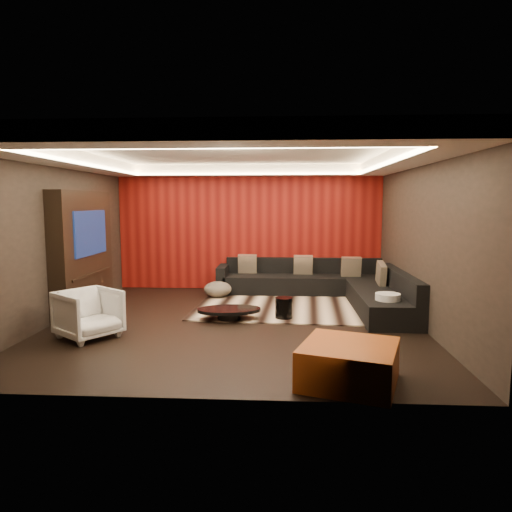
# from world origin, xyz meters

# --- Properties ---
(floor) EXTENTS (6.00, 6.00, 0.02)m
(floor) POSITION_xyz_m (0.00, 0.00, -0.01)
(floor) COLOR black
(floor) RESTS_ON ground
(ceiling) EXTENTS (6.00, 6.00, 0.02)m
(ceiling) POSITION_xyz_m (0.00, 0.00, 2.81)
(ceiling) COLOR silver
(ceiling) RESTS_ON ground
(wall_back) EXTENTS (6.00, 0.02, 2.80)m
(wall_back) POSITION_xyz_m (0.00, 3.01, 1.40)
(wall_back) COLOR black
(wall_back) RESTS_ON ground
(wall_left) EXTENTS (0.02, 6.00, 2.80)m
(wall_left) POSITION_xyz_m (-3.01, 0.00, 1.40)
(wall_left) COLOR black
(wall_left) RESTS_ON ground
(wall_right) EXTENTS (0.02, 6.00, 2.80)m
(wall_right) POSITION_xyz_m (3.01, 0.00, 1.40)
(wall_right) COLOR black
(wall_right) RESTS_ON ground
(red_feature_wall) EXTENTS (5.98, 0.05, 2.78)m
(red_feature_wall) POSITION_xyz_m (0.00, 2.97, 1.40)
(red_feature_wall) COLOR #6B0C0A
(red_feature_wall) RESTS_ON ground
(soffit_back) EXTENTS (6.00, 0.60, 0.22)m
(soffit_back) POSITION_xyz_m (0.00, 2.70, 2.69)
(soffit_back) COLOR silver
(soffit_back) RESTS_ON ground
(soffit_front) EXTENTS (6.00, 0.60, 0.22)m
(soffit_front) POSITION_xyz_m (0.00, -2.70, 2.69)
(soffit_front) COLOR silver
(soffit_front) RESTS_ON ground
(soffit_left) EXTENTS (0.60, 4.80, 0.22)m
(soffit_left) POSITION_xyz_m (-2.70, 0.00, 2.69)
(soffit_left) COLOR silver
(soffit_left) RESTS_ON ground
(soffit_right) EXTENTS (0.60, 4.80, 0.22)m
(soffit_right) POSITION_xyz_m (2.70, 0.00, 2.69)
(soffit_right) COLOR silver
(soffit_right) RESTS_ON ground
(cove_back) EXTENTS (4.80, 0.08, 0.04)m
(cove_back) POSITION_xyz_m (0.00, 2.36, 2.60)
(cove_back) COLOR #FFD899
(cove_back) RESTS_ON ground
(cove_front) EXTENTS (4.80, 0.08, 0.04)m
(cove_front) POSITION_xyz_m (0.00, -2.36, 2.60)
(cove_front) COLOR #FFD899
(cove_front) RESTS_ON ground
(cove_left) EXTENTS (0.08, 4.80, 0.04)m
(cove_left) POSITION_xyz_m (-2.36, 0.00, 2.60)
(cove_left) COLOR #FFD899
(cove_left) RESTS_ON ground
(cove_right) EXTENTS (0.08, 4.80, 0.04)m
(cove_right) POSITION_xyz_m (2.36, 0.00, 2.60)
(cove_right) COLOR #FFD899
(cove_right) RESTS_ON ground
(tv_surround) EXTENTS (0.30, 2.00, 2.20)m
(tv_surround) POSITION_xyz_m (-2.85, 0.60, 1.10)
(tv_surround) COLOR black
(tv_surround) RESTS_ON ground
(tv_screen) EXTENTS (0.04, 1.30, 0.80)m
(tv_screen) POSITION_xyz_m (-2.69, 0.60, 1.45)
(tv_screen) COLOR black
(tv_screen) RESTS_ON ground
(tv_shelf) EXTENTS (0.04, 1.60, 0.04)m
(tv_shelf) POSITION_xyz_m (-2.69, 0.60, 0.70)
(tv_shelf) COLOR black
(tv_shelf) RESTS_ON ground
(rug) EXTENTS (4.17, 3.23, 0.02)m
(rug) POSITION_xyz_m (1.16, 1.40, 0.01)
(rug) COLOR beige
(rug) RESTS_ON floor
(coffee_table) EXTENTS (1.24, 1.24, 0.18)m
(coffee_table) POSITION_xyz_m (-0.13, 0.15, 0.11)
(coffee_table) COLOR black
(coffee_table) RESTS_ON rug
(drum_stool) EXTENTS (0.36, 0.36, 0.35)m
(drum_stool) POSITION_xyz_m (0.80, 0.27, 0.20)
(drum_stool) COLOR black
(drum_stool) RESTS_ON rug
(striped_pouf) EXTENTS (0.67, 0.67, 0.32)m
(striped_pouf) POSITION_xyz_m (-0.59, 1.97, 0.18)
(striped_pouf) COLOR #C0AF95
(striped_pouf) RESTS_ON rug
(white_side_table) EXTENTS (0.51, 0.51, 0.51)m
(white_side_table) POSITION_xyz_m (2.50, 0.04, 0.26)
(white_side_table) COLOR silver
(white_side_table) RESTS_ON floor
(orange_ottoman) EXTENTS (1.26, 1.26, 0.44)m
(orange_ottoman) POSITION_xyz_m (1.51, -2.50, 0.22)
(orange_ottoman) COLOR #A74115
(orange_ottoman) RESTS_ON floor
(armchair) EXTENTS (1.10, 1.09, 0.72)m
(armchair) POSITION_xyz_m (-2.08, -0.99, 0.36)
(armchair) COLOR silver
(armchair) RESTS_ON floor
(sectional_sofa) EXTENTS (3.65, 3.50, 0.75)m
(sectional_sofa) POSITION_xyz_m (1.73, 1.86, 0.26)
(sectional_sofa) COLOR black
(sectional_sofa) RESTS_ON floor
(throw_pillows) EXTENTS (2.97, 1.66, 0.50)m
(throw_pillows) POSITION_xyz_m (1.54, 2.30, 0.62)
(throw_pillows) COLOR tan
(throw_pillows) RESTS_ON sectional_sofa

